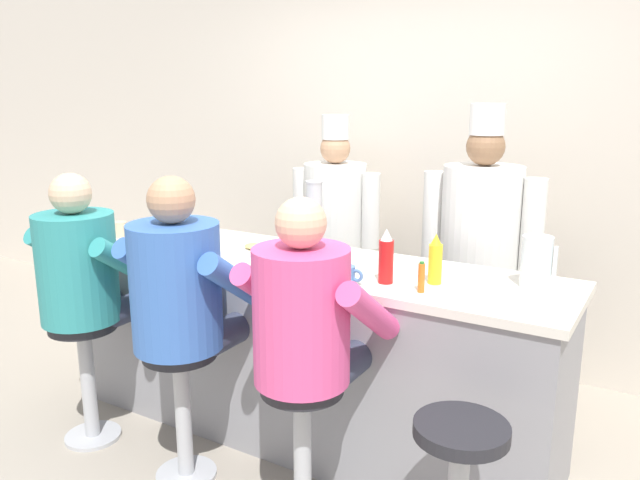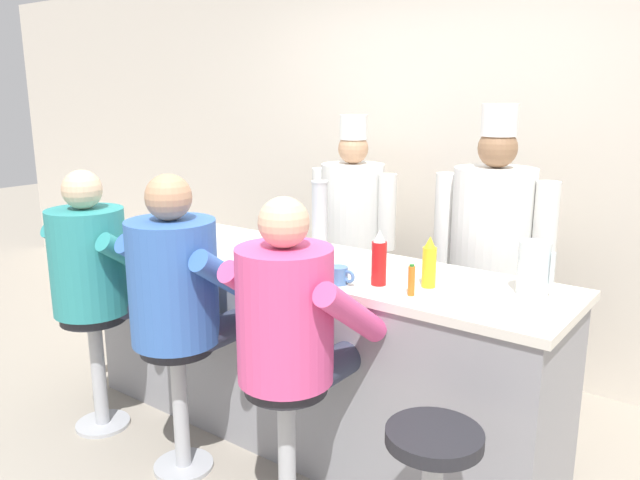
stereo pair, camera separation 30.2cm
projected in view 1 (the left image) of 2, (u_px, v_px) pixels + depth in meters
The scene contains 18 objects.
ground_plane at pixel (268, 463), 3.08m from camera, with size 20.00×20.00×0.00m, color #9E9384.
wall_back at pixel (414, 158), 4.23m from camera, with size 10.00×0.06×2.70m.
diner_counter at pixel (304, 348), 3.25m from camera, with size 2.66×0.68×0.97m.
ketchup_bottle_red at pixel (386, 258), 2.73m from camera, with size 0.07×0.07×0.24m.
mustard_bottle_yellow at pixel (435, 260), 2.72m from camera, with size 0.06×0.06×0.22m.
hot_sauce_bottle_orange at pixel (421, 277), 2.61m from camera, with size 0.03×0.03×0.13m.
water_pitcher_clear at pixel (536, 262), 2.67m from camera, with size 0.15×0.13×0.22m.
breakfast_plate at pixel (255, 250), 3.26m from camera, with size 0.25×0.25×0.05m.
cereal_bowl at pixel (165, 236), 3.52m from camera, with size 0.15×0.15×0.06m.
coffee_mug_tan at pixel (121, 229), 3.61m from camera, with size 0.12×0.08×0.09m.
coffee_mug_blue at pixel (346, 275), 2.74m from camera, with size 0.13×0.09×0.08m.
cup_stack_steel at pixel (314, 216), 3.28m from camera, with size 0.09×0.09×0.37m.
diner_seated_teal at pixel (84, 276), 3.14m from camera, with size 0.59×0.58×1.41m.
diner_seated_blue at pixel (182, 294), 2.80m from camera, with size 0.61×0.61×1.44m.
diner_seated_pink at pixel (306, 326), 2.48m from camera, with size 0.59×0.58×1.41m.
empty_stool_round at pixel (458, 479), 2.22m from camera, with size 0.34×0.34×0.66m.
cook_in_whites_near at pixel (335, 228), 4.17m from camera, with size 0.64×0.41×1.65m.
cook_in_whites_far at pixel (479, 246), 3.47m from camera, with size 0.68×0.43×1.73m.
Camera 1 is at (1.63, -2.22, 1.79)m, focal length 35.00 mm.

